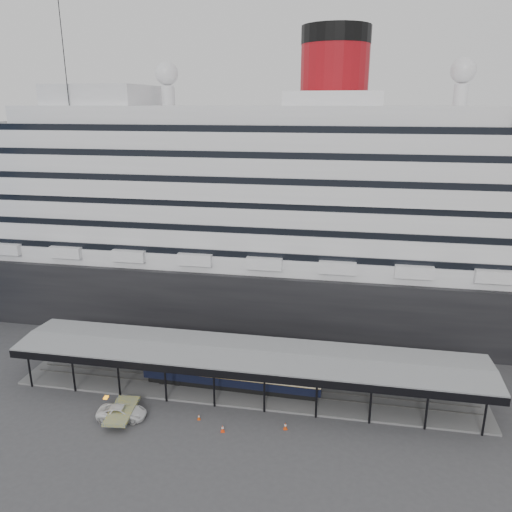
# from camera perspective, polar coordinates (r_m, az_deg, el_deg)

# --- Properties ---
(ground) EXTENTS (200.00, 200.00, 0.00)m
(ground) POSITION_cam_1_polar(r_m,az_deg,el_deg) (58.52, -2.13, -17.55)
(ground) COLOR #3B3B3E
(ground) RESTS_ON ground
(cruise_ship) EXTENTS (130.00, 30.00, 43.90)m
(cruise_ship) POSITION_cam_1_polar(r_m,az_deg,el_deg) (81.06, 2.68, 6.47)
(cruise_ship) COLOR black
(cruise_ship) RESTS_ON ground
(platform_canopy) EXTENTS (56.00, 9.18, 5.30)m
(platform_canopy) POSITION_cam_1_polar(r_m,az_deg,el_deg) (61.39, -1.12, -13.13)
(platform_canopy) COLOR slate
(platform_canopy) RESTS_ON ground
(port_truck) EXTENTS (5.57, 3.02, 1.48)m
(port_truck) POSITION_cam_1_polar(r_m,az_deg,el_deg) (59.21, -15.07, -16.87)
(port_truck) COLOR white
(port_truck) RESTS_ON ground
(pullman_carriage) EXTENTS (21.77, 3.35, 21.32)m
(pullman_carriage) POSITION_cam_1_polar(r_m,az_deg,el_deg) (61.61, -2.78, -12.78)
(pullman_carriage) COLOR black
(pullman_carriage) RESTS_ON ground
(traffic_cone_left) EXTENTS (0.50, 0.50, 0.79)m
(traffic_cone_left) POSITION_cam_1_polar(r_m,az_deg,el_deg) (55.74, -3.84, -19.08)
(traffic_cone_left) COLOR #F73A0D
(traffic_cone_left) RESTS_ON ground
(traffic_cone_mid) EXTENTS (0.40, 0.40, 0.66)m
(traffic_cone_mid) POSITION_cam_1_polar(r_m,az_deg,el_deg) (57.73, -6.55, -17.81)
(traffic_cone_mid) COLOR #D2480B
(traffic_cone_mid) RESTS_ON ground
(traffic_cone_right) EXTENTS (0.54, 0.54, 0.81)m
(traffic_cone_right) POSITION_cam_1_polar(r_m,az_deg,el_deg) (56.06, 3.37, -18.81)
(traffic_cone_right) COLOR #D73D0B
(traffic_cone_right) RESTS_ON ground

